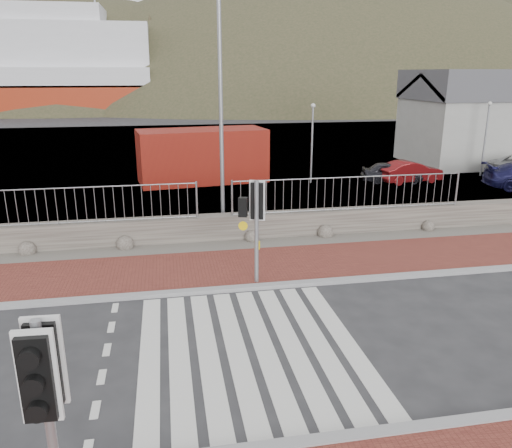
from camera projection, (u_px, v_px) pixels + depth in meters
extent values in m
plane|color=#28282B|center=(250.00, 349.00, 10.62)|extent=(220.00, 220.00, 0.00)
cube|color=brown|center=(225.00, 269.00, 14.84)|extent=(40.00, 3.00, 0.08)
cube|color=gray|center=(283.00, 446.00, 7.78)|extent=(40.00, 0.25, 0.12)
cube|color=gray|center=(231.00, 289.00, 13.43)|extent=(40.00, 0.25, 0.12)
cube|color=silver|center=(150.00, 358.00, 10.25)|extent=(0.42, 5.60, 0.01)
cube|color=silver|center=(179.00, 355.00, 10.36)|extent=(0.42, 5.60, 0.01)
cube|color=silver|center=(208.00, 353.00, 10.46)|extent=(0.42, 5.60, 0.01)
cube|color=silver|center=(236.00, 350.00, 10.56)|extent=(0.42, 5.60, 0.01)
cube|color=silver|center=(264.00, 347.00, 10.67)|extent=(0.42, 5.60, 0.01)
cube|color=silver|center=(291.00, 345.00, 10.77)|extent=(0.42, 5.60, 0.01)
cube|color=silver|center=(318.00, 342.00, 10.87)|extent=(0.42, 5.60, 0.01)
cube|color=silver|center=(344.00, 339.00, 10.98)|extent=(0.42, 5.60, 0.01)
cube|color=#59544C|center=(218.00, 247.00, 16.72)|extent=(40.00, 1.50, 0.06)
cube|color=#4C453E|center=(215.00, 228.00, 17.36)|extent=(40.00, 0.60, 0.90)
cylinder|color=gray|center=(64.00, 188.00, 15.91)|extent=(8.40, 0.04, 0.04)
cylinder|color=gray|center=(197.00, 200.00, 16.80)|extent=(0.07, 0.07, 1.20)
cylinder|color=gray|center=(350.00, 177.00, 17.56)|extent=(8.40, 0.04, 0.04)
cylinder|color=gray|center=(232.00, 199.00, 17.01)|extent=(0.07, 0.07, 1.20)
cylinder|color=gray|center=(457.00, 189.00, 18.45)|extent=(0.07, 0.07, 1.20)
cube|color=#4C4C4F|center=(187.00, 152.00, 36.87)|extent=(120.00, 40.00, 0.50)
cube|color=#3F4C54|center=(174.00, 114.00, 69.80)|extent=(220.00, 50.00, 0.05)
cube|color=silver|center=(39.00, 47.00, 68.79)|extent=(30.00, 12.00, 6.00)
cube|color=silver|center=(35.00, 16.00, 67.62)|extent=(18.00, 10.00, 2.50)
cube|color=#9E9E99|center=(503.00, 131.00, 32.20)|extent=(12.00, 6.00, 4.00)
cube|color=#4C4C51|center=(510.00, 84.00, 31.35)|extent=(12.20, 6.20, 1.80)
ellipsoid|color=#2F321E|center=(98.00, 210.00, 96.58)|extent=(106.40, 68.40, 76.00)
ellipsoid|color=#2F321E|center=(320.00, 227.00, 106.07)|extent=(140.00, 90.00, 100.00)
cylinder|color=gray|center=(52.00, 437.00, 5.87)|extent=(0.12, 0.12, 3.05)
cube|color=black|center=(42.00, 369.00, 5.60)|extent=(0.45, 0.28, 1.14)
sphere|color=#0CE53F|center=(46.00, 393.00, 5.70)|extent=(0.16, 0.16, 0.16)
cylinder|color=gray|center=(257.00, 234.00, 13.43)|extent=(0.12, 0.12, 2.94)
cube|color=gold|center=(257.00, 247.00, 13.54)|extent=(0.17, 0.13, 0.23)
cube|color=black|center=(257.00, 202.00, 13.17)|extent=(0.48, 0.37, 1.10)
sphere|color=#0CE53F|center=(257.00, 213.00, 13.26)|extent=(0.16, 0.16, 0.16)
cube|color=black|center=(243.00, 207.00, 13.27)|extent=(0.27, 0.23, 0.52)
cylinder|color=gray|center=(221.00, 120.00, 17.12)|extent=(0.14, 0.14, 8.12)
cube|color=maroon|center=(202.00, 156.00, 26.55)|extent=(6.97, 3.67, 2.77)
imported|color=black|center=(392.00, 172.00, 26.55)|extent=(3.41, 1.94, 1.09)
imported|color=#610D0F|center=(410.00, 172.00, 26.50)|extent=(3.63, 1.74, 1.15)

